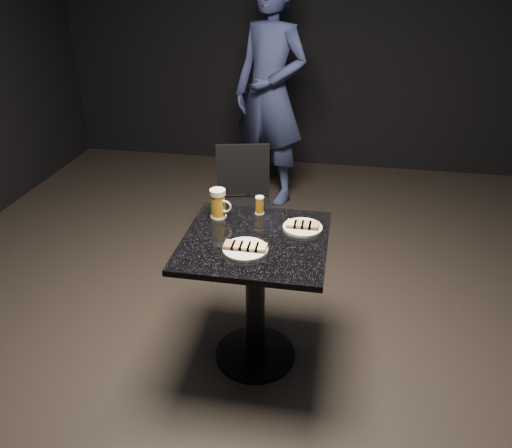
% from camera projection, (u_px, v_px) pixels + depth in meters
% --- Properties ---
extents(floor, '(6.00, 6.00, 0.00)m').
position_uv_depth(floor, '(255.00, 355.00, 2.77)').
color(floor, black).
rests_on(floor, ground).
extents(plate_large, '(0.21, 0.21, 0.01)m').
position_uv_depth(plate_large, '(245.00, 249.00, 2.32)').
color(plate_large, white).
rests_on(plate_large, table).
extents(plate_small, '(0.20, 0.20, 0.01)m').
position_uv_depth(plate_small, '(303.00, 228.00, 2.50)').
color(plate_small, silver).
rests_on(plate_small, table).
extents(patron, '(0.82, 0.71, 1.89)m').
position_uv_depth(patron, '(270.00, 94.00, 4.17)').
color(patron, navy).
rests_on(patron, floor).
extents(table, '(0.70, 0.70, 0.75)m').
position_uv_depth(table, '(255.00, 280.00, 2.53)').
color(table, black).
rests_on(table, floor).
extents(beer_mug, '(0.12, 0.08, 0.16)m').
position_uv_depth(beer_mug, '(218.00, 204.00, 2.58)').
color(beer_mug, white).
rests_on(beer_mug, table).
extents(beer_tumbler, '(0.05, 0.05, 0.10)m').
position_uv_depth(beer_tumbler, '(260.00, 205.00, 2.63)').
color(beer_tumbler, white).
rests_on(beer_tumbler, table).
extents(chair, '(0.44, 0.44, 0.85)m').
position_uv_depth(chair, '(244.00, 199.00, 3.40)').
color(chair, black).
rests_on(chair, floor).
extents(canapes_on_plate_large, '(0.20, 0.07, 0.02)m').
position_uv_depth(canapes_on_plate_large, '(245.00, 246.00, 2.31)').
color(canapes_on_plate_large, '#4C3521').
rests_on(canapes_on_plate_large, plate_large).
extents(canapes_on_plate_small, '(0.16, 0.07, 0.02)m').
position_uv_depth(canapes_on_plate_small, '(303.00, 225.00, 2.49)').
color(canapes_on_plate_small, '#4C3521').
rests_on(canapes_on_plate_small, plate_small).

